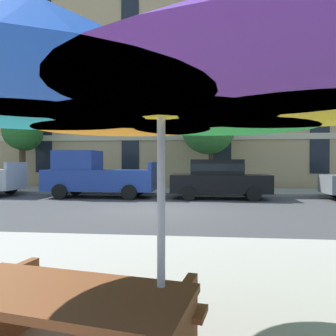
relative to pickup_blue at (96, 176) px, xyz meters
name	(u,v)px	position (x,y,z in m)	size (l,w,h in m)	color
ground_plane	(153,210)	(3.31, -3.70, -1.03)	(120.00, 120.00, 0.00)	#424244
sidewalk_far	(172,191)	(3.31, 3.10, -0.97)	(56.00, 3.60, 0.12)	gray
apartment_building	(182,103)	(3.31, 11.29, 5.37)	(45.53, 12.08, 12.80)	tan
pickup_blue	(96,176)	(0.00, 0.00, 0.00)	(5.10, 2.12, 2.20)	navy
sedan_black	(219,178)	(5.73, 0.00, -0.08)	(4.40, 1.98, 1.78)	black
street_tree_left	(23,133)	(-5.67, 3.60, 2.39)	(2.27, 2.68, 4.59)	#4C3823
street_tree_middle	(207,127)	(5.23, 3.25, 2.58)	(3.02, 3.11, 5.10)	#4C3823
patio_umbrella	(161,84)	(4.77, -12.70, 1.20)	(3.66, 3.40, 2.54)	silver
picnic_table	(63,330)	(4.09, -12.84, -0.54)	(2.04, 1.82, 0.77)	brown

